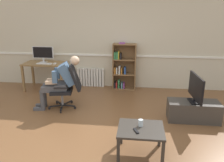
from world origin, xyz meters
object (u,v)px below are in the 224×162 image
(imac_monitor, at_px, (43,53))
(keyboard, at_px, (44,64))
(office_chair, at_px, (68,86))
(drinking_glass, at_px, (141,123))
(radiator, at_px, (91,77))
(tv_stand, at_px, (193,111))
(tv_screen, at_px, (196,88))
(computer_mouse, at_px, (55,63))
(bookshelf, at_px, (123,67))
(person_seated, at_px, (60,81))
(computer_desk, at_px, (45,67))
(coffee_table, at_px, (141,132))
(spare_remote, at_px, (136,131))

(imac_monitor, distance_m, keyboard, 0.35)
(office_chair, xyz_separation_m, drinking_glass, (1.61, -1.51, -0.03))
(radiator, distance_m, tv_stand, 3.14)
(radiator, xyz_separation_m, drinking_glass, (1.44, -3.11, 0.23))
(drinking_glass, bearing_deg, tv_screen, 48.83)
(computer_mouse, distance_m, office_chair, 1.31)
(keyboard, relative_size, drinking_glass, 4.08)
(bookshelf, relative_size, person_seated, 1.09)
(computer_desk, relative_size, imac_monitor, 1.92)
(radiator, height_order, person_seated, person_seated)
(person_seated, xyz_separation_m, coffee_table, (1.77, -1.56, -0.26))
(office_chair, xyz_separation_m, spare_remote, (1.54, -1.69, -0.07))
(tv_stand, bearing_deg, bookshelf, 130.66)
(bookshelf, bearing_deg, tv_screen, -49.31)
(office_chair, height_order, drinking_glass, office_chair)
(office_chair, distance_m, person_seated, 0.20)
(computer_mouse, height_order, bookshelf, bookshelf)
(coffee_table, distance_m, drinking_glass, 0.13)
(imac_monitor, height_order, keyboard, imac_monitor)
(office_chair, height_order, spare_remote, office_chair)
(tv_screen, height_order, spare_remote, tv_screen)
(computer_desk, xyz_separation_m, spare_remote, (2.57, -2.89, -0.19))
(imac_monitor, distance_m, spare_remote, 4.01)
(computer_desk, distance_m, radiator, 1.31)
(computer_desk, distance_m, drinking_glass, 3.79)
(radiator, bearing_deg, spare_remote, -67.26)
(computer_desk, height_order, coffee_table, computer_desk)
(radiator, xyz_separation_m, person_seated, (-0.32, -1.62, 0.38))
(radiator, relative_size, spare_remote, 5.25)
(computer_desk, height_order, tv_stand, computer_desk)
(bookshelf, relative_size, drinking_glass, 12.67)
(keyboard, height_order, office_chair, office_chair)
(radiator, height_order, office_chair, office_chair)
(coffee_table, height_order, spare_remote, spare_remote)
(office_chair, bearing_deg, drinking_glass, 36.17)
(drinking_glass, distance_m, spare_remote, 0.19)
(bookshelf, distance_m, spare_remote, 3.22)
(spare_remote, bearing_deg, tv_stand, 27.96)
(tv_stand, bearing_deg, drinking_glass, -131.13)
(computer_mouse, relative_size, spare_remote, 0.67)
(computer_desk, height_order, office_chair, office_chair)
(keyboard, xyz_separation_m, tv_screen, (3.65, -1.37, -0.09))
(computer_desk, distance_m, office_chair, 1.58)
(computer_mouse, xyz_separation_m, person_seated, (0.53, -1.11, -0.13))
(tv_stand, relative_size, spare_remote, 6.68)
(tv_screen, bearing_deg, person_seated, 80.17)
(computer_mouse, distance_m, tv_stand, 3.68)
(keyboard, height_order, computer_mouse, computer_mouse)
(computer_mouse, distance_m, drinking_glass, 3.48)
(computer_desk, bearing_deg, computer_mouse, -19.83)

